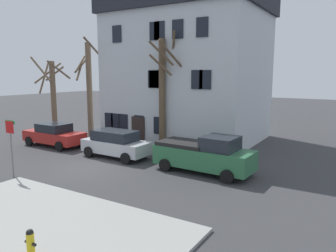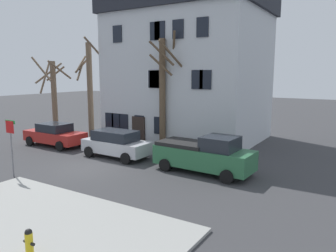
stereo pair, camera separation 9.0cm
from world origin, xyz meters
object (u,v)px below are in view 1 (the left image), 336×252
object	(u,v)px
tree_bare_far	(163,90)
street_sign_pole	(11,138)
tree_bare_mid	(89,88)
pickup_truck_green	(204,154)
tree_bare_near	(53,94)
car_silver_wagon	(116,143)
bicycle_leaning	(73,135)
fire_hydrant	(30,242)
building_main	(189,66)
car_red_sedan	(54,135)

from	to	relation	value
tree_bare_far	street_sign_pole	distance (m)	9.83
tree_bare_mid	pickup_truck_green	world-z (taller)	tree_bare_mid
tree_bare_near	tree_bare_mid	size ratio (longest dim) A/B	0.82
tree_bare_mid	car_silver_wagon	bearing A→B (deg)	-32.24
bicycle_leaning	tree_bare_mid	bearing A→B (deg)	57.31
car_silver_wagon	fire_hydrant	world-z (taller)	car_silver_wagon
building_main	tree_bare_near	bearing A→B (deg)	-151.33
street_sign_pole	fire_hydrant	bearing A→B (deg)	-30.39
tree_bare_mid	car_red_sedan	world-z (taller)	tree_bare_mid
car_silver_wagon	bicycle_leaning	xyz separation A→B (m)	(-6.45, 2.46, -0.52)
street_sign_pole	tree_bare_near	bearing A→B (deg)	129.84
car_silver_wagon	street_sign_pole	world-z (taller)	street_sign_pole
car_red_sedan	bicycle_leaning	size ratio (longest dim) A/B	2.74
fire_hydrant	street_sign_pole	world-z (taller)	street_sign_pole
car_silver_wagon	tree_bare_mid	bearing A→B (deg)	147.76
tree_bare_mid	car_silver_wagon	size ratio (longest dim) A/B	1.78
tree_bare_near	pickup_truck_green	world-z (taller)	tree_bare_near
fire_hydrant	car_silver_wagon	bearing A→B (deg)	118.16
building_main	car_silver_wagon	bearing A→B (deg)	-96.42
pickup_truck_green	fire_hydrant	distance (m)	10.01
building_main	tree_bare_near	xyz separation A→B (m)	(-9.69, -5.30, -2.23)
building_main	bicycle_leaning	size ratio (longest dim) A/B	6.62
bicycle_leaning	street_sign_pole	bearing A→B (deg)	-60.62
car_red_sedan	bicycle_leaning	world-z (taller)	car_red_sedan
car_silver_wagon	bicycle_leaning	world-z (taller)	car_silver_wagon
car_red_sedan	tree_bare_far	bearing A→B (deg)	22.87
tree_bare_near	car_red_sedan	world-z (taller)	tree_bare_near
tree_bare_mid	tree_bare_far	bearing A→B (deg)	-2.60
car_silver_wagon	street_sign_pole	size ratio (longest dim) A/B	1.52
tree_bare_mid	fire_hydrant	bearing A→B (deg)	-50.85
car_silver_wagon	fire_hydrant	xyz separation A→B (m)	(5.34, -9.97, -0.37)
building_main	bicycle_leaning	xyz separation A→B (m)	(-7.34, -5.44, -5.38)
car_red_sedan	car_silver_wagon	xyz separation A→B (m)	(5.93, -0.20, 0.06)
tree_bare_far	fire_hydrant	xyz separation A→B (m)	(3.95, -13.26, -3.57)
building_main	street_sign_pole	size ratio (longest dim) A/B	3.96
building_main	car_silver_wagon	xyz separation A→B (m)	(-0.89, -7.90, -4.86)
building_main	tree_bare_mid	xyz separation A→B (m)	(-6.61, -4.29, -1.69)
tree_bare_near	car_red_sedan	size ratio (longest dim) A/B	1.36
tree_bare_near	fire_hydrant	distance (m)	19.16
tree_bare_mid	tree_bare_far	size ratio (longest dim) A/B	1.00
tree_bare_near	tree_bare_mid	world-z (taller)	tree_bare_mid
tree_bare_near	fire_hydrant	size ratio (longest dim) A/B	8.43
car_silver_wagon	street_sign_pole	xyz separation A→B (m)	(-1.82, -5.78, 1.15)
car_red_sedan	street_sign_pole	world-z (taller)	street_sign_pole
car_silver_wagon	building_main	bearing A→B (deg)	83.58
tree_bare_mid	tree_bare_near	bearing A→B (deg)	-161.90
tree_bare_near	bicycle_leaning	size ratio (longest dim) A/B	3.73
car_red_sedan	car_silver_wagon	world-z (taller)	car_silver_wagon
tree_bare_far	fire_hydrant	world-z (taller)	tree_bare_far
tree_bare_mid	street_sign_pole	world-z (taller)	tree_bare_mid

